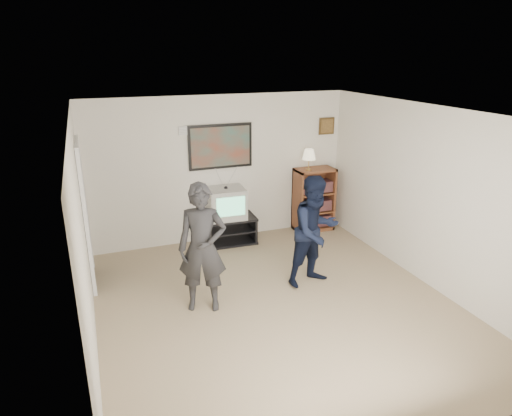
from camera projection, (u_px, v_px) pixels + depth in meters
room_shell at (268, 208)px, 5.87m from camera, size 4.51×5.00×2.51m
media_stand at (228, 230)px, 7.88m from camera, size 0.96×0.56×0.47m
crt_television at (226, 203)px, 7.71m from camera, size 0.64×0.55×0.52m
bookshelf at (314, 199)px, 8.37m from camera, size 0.71×0.40×1.16m
table_lamp at (309, 160)px, 8.03m from camera, size 0.24×0.24×0.38m
person_tall at (202, 248)px, 5.69m from camera, size 0.71×0.58×1.68m
person_short at (315, 231)px, 6.34m from camera, size 0.88×0.74×1.59m
controller_left at (194, 213)px, 5.68m from camera, size 0.06×0.13×0.04m
controller_right at (310, 213)px, 6.53m from camera, size 0.05×0.12×0.03m
poster at (221, 147)px, 7.62m from camera, size 1.10×0.03×0.75m
air_vent at (187, 130)px, 7.34m from camera, size 0.28×0.02×0.14m
small_picture at (327, 126)px, 8.22m from camera, size 0.30×0.03×0.30m
doorway at (85, 216)px, 6.31m from camera, size 0.03×0.85×2.00m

